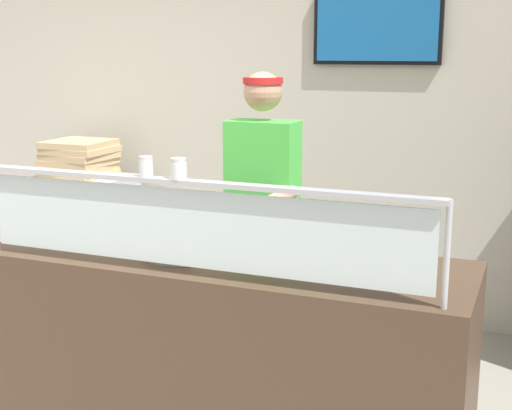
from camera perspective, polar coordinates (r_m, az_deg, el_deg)
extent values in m
plane|color=gray|center=(4.17, 1.25, -14.45)|extent=(12.00, 12.00, 0.00)
cube|color=beige|center=(5.06, 6.92, 6.24)|extent=(6.65, 0.08, 2.70)
cube|color=black|center=(4.92, 9.61, 13.68)|extent=(0.86, 0.04, 0.47)
cube|color=#1966B2|center=(4.90, 9.56, 13.69)|extent=(0.81, 0.01, 0.42)
cube|color=#4C3828|center=(3.44, -2.53, -11.75)|extent=(2.25, 0.74, 0.95)
cylinder|color=#B2B5BC|center=(2.66, 14.95, -3.87)|extent=(0.02, 0.02, 0.41)
cube|color=silver|center=(2.95, -5.15, -1.90)|extent=(1.99, 0.01, 0.33)
cube|color=#B2B5BC|center=(2.91, -5.22, 1.80)|extent=(2.05, 0.06, 0.02)
cylinder|color=#9EA0A8|center=(3.33, -5.73, -3.77)|extent=(0.42, 0.42, 0.01)
cylinder|color=tan|center=(3.33, -5.73, -3.52)|extent=(0.40, 0.40, 0.02)
cylinder|color=gold|center=(3.33, -5.74, -3.32)|extent=(0.34, 0.34, 0.01)
cube|color=#ADAFB7|center=(3.30, -5.50, -3.36)|extent=(0.11, 0.29, 0.01)
cylinder|color=white|center=(3.00, -8.74, 2.88)|extent=(0.06, 0.06, 0.07)
cylinder|color=white|center=(3.00, -8.74, 2.69)|extent=(0.05, 0.05, 0.04)
cylinder|color=silver|center=(3.00, -8.77, 3.69)|extent=(0.06, 0.06, 0.02)
cylinder|color=white|center=(2.93, -6.18, 2.72)|extent=(0.07, 0.07, 0.07)
cylinder|color=red|center=(2.93, -6.17, 2.52)|extent=(0.06, 0.06, 0.04)
cylinder|color=silver|center=(2.92, -6.20, 3.57)|extent=(0.06, 0.06, 0.02)
cylinder|color=#23232D|center=(4.14, -0.91, -7.49)|extent=(0.13, 0.13, 0.95)
cylinder|color=#23232D|center=(4.06, 1.98, -7.88)|extent=(0.13, 0.13, 0.95)
cube|color=#4CD14C|center=(3.91, 0.54, 2.71)|extent=(0.38, 0.21, 0.55)
sphere|color=tan|center=(3.86, 0.55, 9.02)|extent=(0.21, 0.21, 0.21)
cylinder|color=red|center=(3.86, 0.55, 9.88)|extent=(0.21, 0.21, 0.04)
cylinder|color=tan|center=(3.66, 1.89, 0.54)|extent=(0.08, 0.34, 0.08)
cube|color=#B7BABF|center=(5.59, -13.55, -2.59)|extent=(0.70, 0.55, 0.95)
cube|color=tan|center=(5.49, -13.87, 2.45)|extent=(0.46, 0.46, 0.04)
cube|color=tan|center=(5.48, -13.93, 2.91)|extent=(0.45, 0.45, 0.04)
cube|color=tan|center=(5.47, -13.92, 3.38)|extent=(0.45, 0.45, 0.04)
cube|color=tan|center=(5.46, -13.85, 3.84)|extent=(0.46, 0.46, 0.04)
cube|color=tan|center=(5.45, -13.79, 4.30)|extent=(0.44, 0.44, 0.04)
cube|color=tan|center=(5.45, -13.95, 4.78)|extent=(0.44, 0.44, 0.04)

